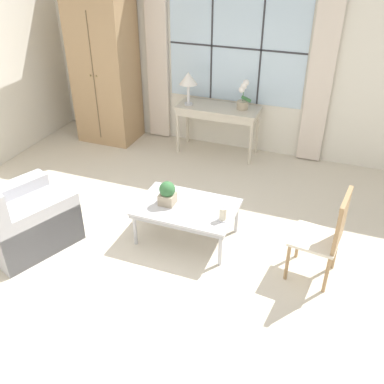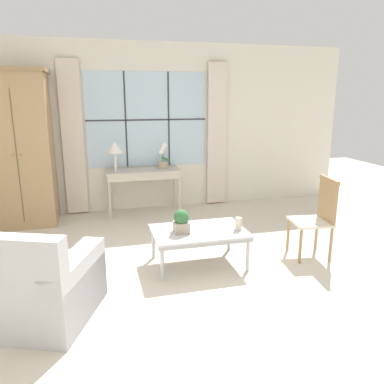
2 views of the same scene
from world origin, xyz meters
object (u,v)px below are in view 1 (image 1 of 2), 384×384
Objects in this scene: coffee_table at (187,209)px; table_lamp at (188,79)px; potted_plant_small at (167,193)px; pillar_candle at (223,214)px; armoire at (105,67)px; console_table at (218,112)px; potted_orchid at (243,97)px; side_chair_wooden at (327,233)px; armchair_upholstered at (23,221)px.

table_lamp is at bearing 110.74° from coffee_table.
pillar_candle is (0.66, -0.08, -0.07)m from potted_plant_small.
coffee_table is at bearing 7.64° from potted_plant_small.
armoire is 3.49m from pillar_candle.
coffee_table is 3.97× the size of potted_plant_small.
pillar_candle is (0.80, -2.29, -0.16)m from console_table.
potted_orchid reaches higher than coffee_table.
table_lamp reaches higher than console_table.
armoire is at bearing 148.69° from side_chair_wooden.
coffee_table is (-1.48, 0.12, -0.17)m from side_chair_wooden.
armoire is 3.01m from armchair_upholstered.
console_table is 2.43m from pillar_candle.
pillar_candle is at bearing -70.80° from console_table.
table_lamp is 2.29m from potted_plant_small.
side_chair_wooden is at bearing -57.88° from potted_orchid.
side_chair_wooden is (1.83, -2.30, -0.11)m from console_table.
potted_plant_small reaches higher than pillar_candle.
coffee_table is (0.35, -2.18, -0.27)m from console_table.
armoire is 14.38× the size of pillar_candle.
pillar_candle is at bearing -40.18° from armoire.
potted_plant_small is (-0.22, -0.03, 0.18)m from coffee_table.
pillar_candle is at bearing -13.91° from coffee_table.
potted_plant_small is at bearing 26.24° from armchair_upholstered.
table_lamp is 3.07m from armchair_upholstered.
coffee_table is at bearing 166.09° from pillar_candle.
side_chair_wooden is (2.27, -2.23, -0.57)m from table_lamp.
potted_orchid reaches higher than console_table.
side_chair_wooden is at bearing 11.03° from armchair_upholstered.
coffee_table is 6.68× the size of pillar_candle.
potted_orchid is at bearing 61.22° from armchair_upholstered.
armoire is 4.32m from side_chair_wooden.
potted_orchid is 3.43m from armchair_upholstered.
armoire is 2.36× the size of side_chair_wooden.
armchair_upholstered is 1.16× the size of side_chair_wooden.
table_lamp is at bearing 105.27° from potted_plant_small.
side_chair_wooden is at bearing -31.31° from armoire.
armoire is 8.56× the size of potted_plant_small.
potted_orchid is 2.70× the size of pillar_candle.
armoire is at bearing -179.69° from table_lamp.
console_table is 2.81× the size of potted_orchid.
side_chair_wooden is 1.69m from potted_plant_small.
table_lamp is 3.04× the size of pillar_candle.
potted_orchid is 2.30m from coffee_table.
side_chair_wooden is 1.03m from pillar_candle.
potted_plant_small is 1.68× the size of pillar_candle.
armoire is at bearing 135.98° from coffee_table.
potted_orchid reaches higher than pillar_candle.
armoire is 2.96m from potted_plant_small.
armchair_upholstered is (-1.27, -2.90, -0.36)m from console_table.
potted_orchid is at bearing 84.60° from potted_plant_small.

